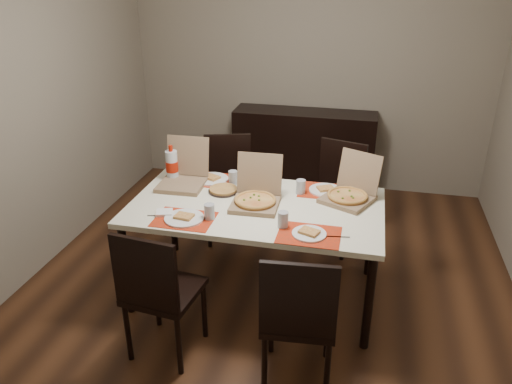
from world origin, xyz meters
TOP-DOWN VIEW (x-y plane):
  - ground at (0.00, 0.00)m, footprint 3.80×4.00m
  - room_walls at (0.00, 0.43)m, footprint 3.84×4.02m
  - sideboard at (0.00, 1.78)m, footprint 1.50×0.40m
  - dining_table at (-0.08, -0.19)m, footprint 1.80×1.00m
  - chair_near_left at (-0.51, -1.00)m, footprint 0.47×0.47m
  - chair_near_right at (0.37, -1.05)m, footprint 0.45×0.45m
  - chair_far_left at (-0.53, 0.67)m, footprint 0.52×0.52m
  - chair_far_right at (0.44, 0.71)m, footprint 0.52×0.52m
  - setting_near_left at (-0.48, -0.50)m, footprint 0.47×0.30m
  - setting_near_right at (0.30, -0.52)m, footprint 0.47×0.30m
  - setting_far_left at (-0.49, 0.16)m, footprint 0.46×0.30m
  - setting_far_right at (0.34, 0.13)m, footprint 0.44×0.30m
  - napkin_loose at (-0.11, -0.27)m, footprint 0.16×0.16m
  - pizza_box_center at (-0.08, -0.18)m, footprint 0.34×0.38m
  - pizza_box_right at (0.57, 0.04)m, footprint 0.45×0.47m
  - pizza_box_left at (-0.71, 0.04)m, footprint 0.35×0.39m
  - faina_plate at (-0.37, -0.03)m, footprint 0.23×0.23m
  - dip_bowl at (-0.02, -0.06)m, footprint 0.15×0.15m
  - soda_bottle at (-0.82, 0.10)m, footprint 0.10×0.10m

SIDE VIEW (x-z plane):
  - ground at x=0.00m, z-range -0.02..0.00m
  - sideboard at x=0.00m, z-range 0.00..0.90m
  - chair_near_left at x=-0.51m, z-range 0.05..0.98m
  - chair_near_right at x=0.37m, z-range 0.05..0.98m
  - chair_far_left at x=-0.53m, z-range 0.05..0.98m
  - chair_far_right at x=0.44m, z-range 0.05..0.98m
  - dining_table at x=-0.08m, z-range 0.31..1.06m
  - napkin_loose at x=-0.11m, z-range 0.75..0.77m
  - faina_plate at x=-0.37m, z-range 0.75..0.78m
  - dip_bowl at x=-0.02m, z-range 0.75..0.78m
  - setting_near_left at x=-0.48m, z-range 0.72..0.83m
  - setting_far_left at x=-0.49m, z-range 0.72..0.83m
  - setting_far_right at x=0.34m, z-range 0.72..0.83m
  - setting_near_right at x=0.30m, z-range 0.72..0.83m
  - pizza_box_right at x=0.57m, z-range 0.64..0.97m
  - pizza_box_center at x=-0.08m, z-range 0.64..0.97m
  - pizza_box_left at x=-0.71m, z-range 0.64..0.98m
  - soda_bottle at x=-0.82m, z-range 0.73..1.02m
  - room_walls at x=0.00m, z-range 0.42..3.04m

